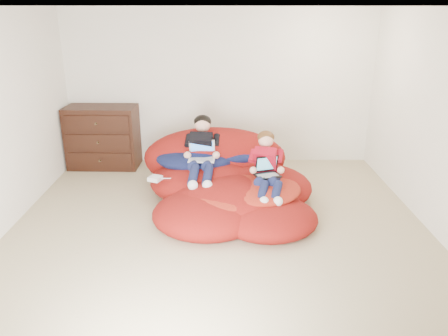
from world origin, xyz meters
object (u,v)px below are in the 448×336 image
beanbag_pile (226,183)px  laptop_black (267,170)px  dresser (103,137)px  laptop_white (202,154)px  older_boy (202,148)px  younger_boy (267,164)px

beanbag_pile → laptop_black: bearing=-30.3°
dresser → laptop_white: (1.67, -1.26, 0.13)m
older_boy → laptop_white: bearing=-90.0°
dresser → younger_boy: bearing=-33.0°
laptop_black → older_boy: bearing=149.3°
younger_boy → laptop_white: bearing=156.4°
dresser → laptop_black: dresser is taller
dresser → laptop_white: dresser is taller
laptop_black → younger_boy: bearing=90.0°
laptop_white → older_boy: bearing=90.0°
younger_boy → laptop_black: 0.09m
older_boy → younger_boy: 0.95m
older_boy → laptop_black: size_ratio=3.17×
beanbag_pile → laptop_white: size_ratio=6.62×
beanbag_pile → older_boy: (-0.33, 0.20, 0.42)m
laptop_black → laptop_white: bearing=153.2°
dresser → older_boy: older_boy is taller
dresser → younger_boy: dresser is taller
younger_boy → beanbag_pile: bearing=154.8°
younger_boy → laptop_black: bearing=-90.0°
younger_boy → laptop_black: (0.00, -0.06, -0.06)m
laptop_white → laptop_black: size_ratio=1.01×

